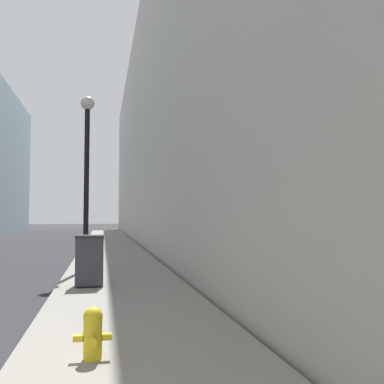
# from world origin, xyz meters

# --- Properties ---
(sidewalk_right) EXTENTS (3.22, 60.00, 0.16)m
(sidewalk_right) POSITION_xyz_m (5.27, 18.00, 0.08)
(sidewalk_right) COLOR gray
(sidewalk_right) RESTS_ON ground
(building_right_stone) EXTENTS (12.00, 60.00, 15.90)m
(building_right_stone) POSITION_xyz_m (12.98, 26.00, 7.95)
(building_right_stone) COLOR beige
(building_right_stone) RESTS_ON ground
(fire_hydrant) EXTENTS (0.46, 0.35, 0.62)m
(fire_hydrant) POSITION_xyz_m (4.66, 0.77, 0.48)
(fire_hydrant) COLOR yellow
(fire_hydrant) RESTS_ON sidewalk_right
(trash_bin) EXTENTS (0.68, 0.59, 1.25)m
(trash_bin) POSITION_xyz_m (4.46, 6.28, 0.79)
(trash_bin) COLOR #3D3D42
(trash_bin) RESTS_ON sidewalk_right
(lamppost) EXTENTS (0.45, 0.45, 5.61)m
(lamppost) POSITION_xyz_m (4.24, 9.53, 3.54)
(lamppost) COLOR black
(lamppost) RESTS_ON sidewalk_right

